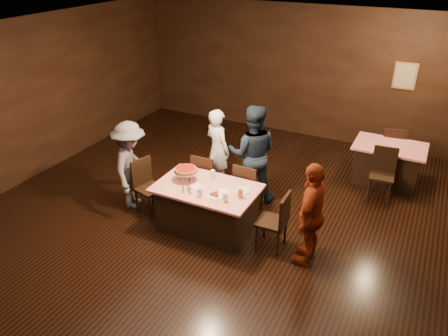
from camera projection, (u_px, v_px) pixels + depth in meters
The scene contains 23 objects.
room at pixel (191, 114), 5.76m from camera, with size 10.00×10.04×3.02m.
main_table at pixel (207, 208), 6.97m from camera, with size 1.60×1.00×0.77m, color red.
back_table at pixel (387, 164), 8.35m from camera, with size 1.30×0.90×0.77m, color red.
chair_far_left at pixel (207, 177), 7.68m from camera, with size 0.42×0.42×0.95m, color black.
chair_far_right at pixel (249, 188), 7.36m from camera, with size 0.42×0.42×0.95m, color black.
chair_end_left at pixel (150, 188), 7.36m from camera, with size 0.42×0.42×0.95m, color black.
chair_end_right at pixel (272, 221), 6.49m from camera, with size 0.42×0.42×0.95m, color black.
chair_back_near at pixel (382, 175), 7.76m from camera, with size 0.42×0.42×0.95m, color black.
chair_back_far at pixel (392, 148), 8.79m from camera, with size 0.42×0.42×0.95m, color black.
diner_white_jacket at pixel (218, 150), 8.00m from camera, with size 0.57×0.37×1.55m, color white.
diner_navy_hoodie at pixel (252, 154), 7.59m from camera, with size 0.86×0.67×1.77m, color #172333.
diner_grey_knit at pixel (131, 166), 7.42m from camera, with size 1.01×0.58×1.56m, color slate.
diner_red_shirt at pixel (311, 214), 6.07m from camera, with size 0.93×0.39×1.58m, color maroon.
pizza_stand at pixel (186, 170), 6.91m from camera, with size 0.38×0.38×0.22m.
plate_with_slice at pixel (215, 195), 6.54m from camera, with size 0.25×0.25×0.06m.
plate_empty at pixel (243, 190), 6.69m from camera, with size 0.25×0.25×0.01m, color white.
glass_front_left at pixel (200, 193), 6.50m from camera, with size 0.08×0.08×0.14m, color silver.
glass_front_right at pixel (225, 197), 6.38m from camera, with size 0.08×0.08×0.14m, color silver.
glass_amber at pixel (240, 193), 6.48m from camera, with size 0.08×0.08×0.14m, color #BF7F26.
glass_back at pixel (213, 174), 7.02m from camera, with size 0.08×0.08×0.14m, color silver.
condiments at pixel (187, 190), 6.61m from camera, with size 0.17×0.10×0.09m.
napkin_center at pixel (224, 191), 6.67m from camera, with size 0.16×0.16×0.01m, color white.
napkin_left at pixel (197, 186), 6.81m from camera, with size 0.16×0.16×0.01m, color white.
Camera 1 is at (2.84, -4.66, 4.16)m, focal length 35.00 mm.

